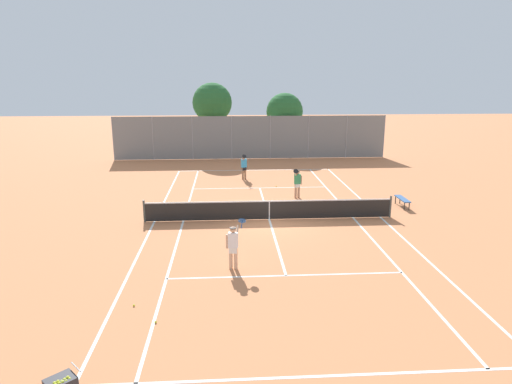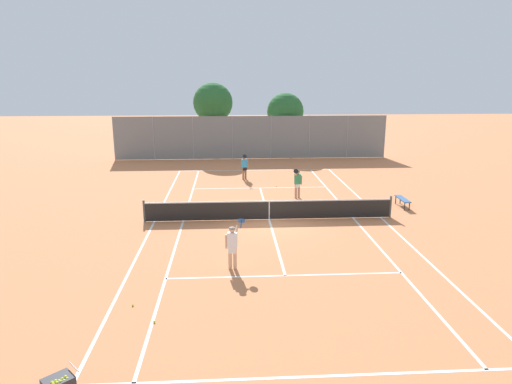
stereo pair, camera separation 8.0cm
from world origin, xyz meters
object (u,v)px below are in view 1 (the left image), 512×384
player_far_left (244,166)px  courtside_bench (402,199)px  loose_tennis_ball_0 (236,210)px  tree_behind_left (213,104)px  player_far_right (297,182)px  loose_tennis_ball_1 (134,305)px  tennis_net (269,209)px  loose_tennis_ball_3 (156,322)px  tree_behind_right (284,112)px  loose_tennis_ball_2 (171,208)px  loose_tennis_ball_4 (276,186)px  player_near_side (233,245)px

player_far_left → courtside_bench: player_far_left is taller
loose_tennis_ball_0 → tree_behind_left: size_ratio=0.01×
loose_tennis_ball_0 → tree_behind_left: (-1.59, 16.74, 4.36)m
courtside_bench → player_far_right: bearing=158.0°
loose_tennis_ball_1 → loose_tennis_ball_0: bearing=71.6°
tennis_net → loose_tennis_ball_3: size_ratio=181.82×
player_far_left → tree_behind_right: bearing=68.3°
courtside_bench → tree_behind_left: bearing=121.9°
player_far_right → loose_tennis_ball_3: bearing=-114.5°
player_far_right → courtside_bench: player_far_right is taller
courtside_bench → tree_behind_right: size_ratio=0.28×
player_far_left → player_far_right: same height
loose_tennis_ball_2 → tree_behind_right: size_ratio=0.01×
courtside_bench → loose_tennis_ball_4: bearing=141.5°
player_far_left → courtside_bench: (8.11, -7.14, -0.52)m
player_near_side → player_far_left: same height
courtside_bench → tree_behind_right: 17.70m
loose_tennis_ball_4 → loose_tennis_ball_2: bearing=-142.9°
tennis_net → player_far_right: 4.38m
player_far_left → loose_tennis_ball_0: player_far_left is taller
player_near_side → tree_behind_left: (-1.33, 24.12, 3.47)m
loose_tennis_ball_1 → loose_tennis_ball_2: bearing=90.5°
loose_tennis_ball_2 → courtside_bench: bearing=-1.7°
loose_tennis_ball_4 → player_far_right: bearing=-72.1°
loose_tennis_ball_1 → tree_behind_right: size_ratio=0.01×
player_near_side → loose_tennis_ball_3: size_ratio=26.88×
player_far_right → loose_tennis_ball_1: size_ratio=26.88×
loose_tennis_ball_3 → loose_tennis_ball_4: bearing=72.2°
player_far_left → loose_tennis_ball_4: bearing=-49.1°
player_far_left → player_far_right: bearing=-60.5°
player_far_left → loose_tennis_ball_2: size_ratio=26.88×
player_far_right → loose_tennis_ball_3: 14.52m
player_far_right → player_far_left: bearing=119.5°
player_near_side → courtside_bench: 11.74m
loose_tennis_ball_4 → loose_tennis_ball_1: bearing=-111.6°
loose_tennis_ball_2 → loose_tennis_ball_4: (6.01, 4.54, 0.00)m
loose_tennis_ball_1 → tree_behind_left: bearing=86.3°
player_far_left → loose_tennis_ball_3: bearing=-100.0°
player_near_side → player_far_left: (0.95, 14.59, 0.00)m
loose_tennis_ball_3 → player_near_side: bearing=58.0°
loose_tennis_ball_2 → loose_tennis_ball_3: (0.89, -11.41, 0.00)m
loose_tennis_ball_4 → courtside_bench: (6.19, -4.91, 0.38)m
loose_tennis_ball_3 → tree_behind_right: size_ratio=0.01×
loose_tennis_ball_0 → tennis_net: bearing=-47.4°
player_near_side → tree_behind_right: bearing=78.8°
player_far_right → tree_behind_right: size_ratio=0.33×
player_far_left → loose_tennis_ball_4: player_far_left is taller
player_far_right → loose_tennis_ball_2: (-6.91, -1.77, -0.89)m
loose_tennis_ball_3 → player_far_right: bearing=65.5°
tennis_net → loose_tennis_ball_1: (-4.87, -8.27, -0.48)m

